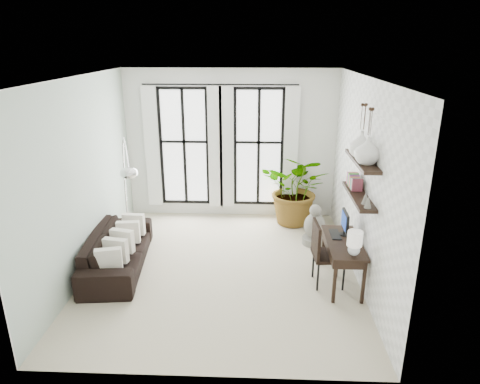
# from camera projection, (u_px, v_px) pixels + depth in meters

# --- Properties ---
(floor) EXTENTS (5.00, 5.00, 0.00)m
(floor) POSITION_uv_depth(u_px,v_px,m) (222.00, 269.00, 7.35)
(floor) COLOR beige
(floor) RESTS_ON ground
(ceiling) EXTENTS (5.00, 5.00, 0.00)m
(ceiling) POSITION_uv_depth(u_px,v_px,m) (219.00, 77.00, 6.29)
(ceiling) COLOR white
(ceiling) RESTS_ON wall_back
(wall_left) EXTENTS (0.00, 5.00, 5.00)m
(wall_left) POSITION_uv_depth(u_px,v_px,m) (82.00, 179.00, 6.91)
(wall_left) COLOR #AEC2B3
(wall_left) RESTS_ON floor
(wall_right) EXTENTS (0.00, 5.00, 5.00)m
(wall_right) POSITION_uv_depth(u_px,v_px,m) (363.00, 183.00, 6.73)
(wall_right) COLOR white
(wall_right) RESTS_ON floor
(wall_back) EXTENTS (4.50, 0.00, 4.50)m
(wall_back) POSITION_uv_depth(u_px,v_px,m) (231.00, 145.00, 9.18)
(wall_back) COLOR white
(wall_back) RESTS_ON floor
(windows) EXTENTS (3.26, 0.13, 2.65)m
(windows) POSITION_uv_depth(u_px,v_px,m) (221.00, 148.00, 9.13)
(windows) COLOR white
(windows) RESTS_ON wall_back
(wall_shelves) EXTENTS (0.25, 1.30, 0.60)m
(wall_shelves) POSITION_uv_depth(u_px,v_px,m) (359.00, 181.00, 6.40)
(wall_shelves) COLOR black
(wall_shelves) RESTS_ON wall_right
(sofa) EXTENTS (1.09, 2.30, 0.65)m
(sofa) POSITION_uv_depth(u_px,v_px,m) (118.00, 250.00, 7.33)
(sofa) COLOR black
(sofa) RESTS_ON floor
(throw_pillows) EXTENTS (0.40, 1.52, 0.40)m
(throw_pillows) POSITION_uv_depth(u_px,v_px,m) (122.00, 241.00, 7.27)
(throw_pillows) COLOR silver
(throw_pillows) RESTS_ON sofa
(plant) EXTENTS (1.76, 1.65, 1.56)m
(plant) POSITION_uv_depth(u_px,v_px,m) (297.00, 189.00, 8.98)
(plant) COLOR #2D7228
(plant) RESTS_ON floor
(desk) EXTENTS (0.53, 1.25, 1.13)m
(desk) POSITION_uv_depth(u_px,v_px,m) (344.00, 245.00, 6.66)
(desk) COLOR black
(desk) RESTS_ON floor
(desk_chair) EXTENTS (0.53, 0.53, 1.06)m
(desk_chair) POSITION_uv_depth(u_px,v_px,m) (323.00, 250.00, 6.72)
(desk_chair) COLOR black
(desk_chair) RESTS_ON floor
(arc_lamp) EXTENTS (0.71, 1.25, 2.20)m
(arc_lamp) POSITION_uv_depth(u_px,v_px,m) (125.00, 165.00, 7.35)
(arc_lamp) COLOR silver
(arc_lamp) RESTS_ON floor
(buddha) EXTENTS (0.45, 0.45, 0.80)m
(buddha) POSITION_uv_depth(u_px,v_px,m) (314.00, 228.00, 8.18)
(buddha) COLOR gray
(buddha) RESTS_ON floor
(vase_a) EXTENTS (0.37, 0.37, 0.38)m
(vase_a) POSITION_uv_depth(u_px,v_px,m) (368.00, 150.00, 5.95)
(vase_a) COLOR white
(vase_a) RESTS_ON shelf_upper
(vase_b) EXTENTS (0.37, 0.37, 0.38)m
(vase_b) POSITION_uv_depth(u_px,v_px,m) (361.00, 144.00, 6.33)
(vase_b) COLOR white
(vase_b) RESTS_ON shelf_upper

